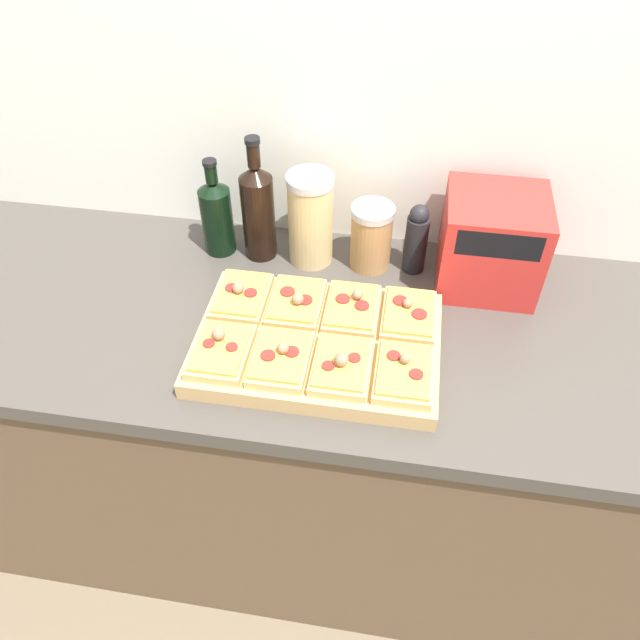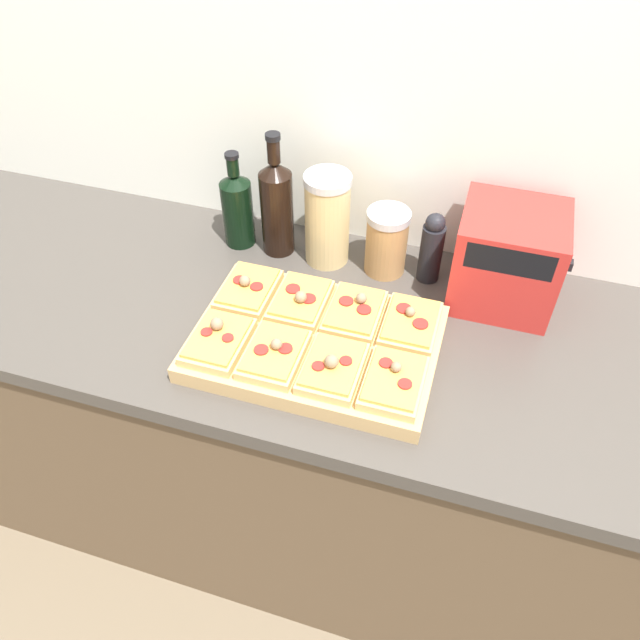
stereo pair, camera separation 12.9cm
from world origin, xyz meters
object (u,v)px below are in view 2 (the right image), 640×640
at_px(grain_jar_tall, 327,219).
at_px(pepper_mill, 432,248).
at_px(toaster_oven, 507,258).
at_px(wine_bottle, 277,206).
at_px(olive_oil_bottle, 237,208).
at_px(cutting_board, 316,343).
at_px(grain_jar_short, 387,242).

distance_m(grain_jar_tall, pepper_mill, 0.25).
bearing_deg(toaster_oven, grain_jar_tall, 177.57).
bearing_deg(grain_jar_tall, pepper_mill, 0.00).
relative_size(pepper_mill, toaster_oven, 0.73).
xyz_separation_m(wine_bottle, grain_jar_tall, (0.12, 0.00, -0.01)).
bearing_deg(olive_oil_bottle, cutting_board, -45.76).
bearing_deg(toaster_oven, olive_oil_bottle, 178.43).
xyz_separation_m(olive_oil_bottle, grain_jar_short, (0.37, 0.00, -0.02)).
bearing_deg(cutting_board, pepper_mill, 58.93).
bearing_deg(wine_bottle, toaster_oven, -1.87).
distance_m(grain_jar_tall, grain_jar_short, 0.15).
distance_m(pepper_mill, toaster_oven, 0.17).
height_order(pepper_mill, toaster_oven, toaster_oven).
height_order(cutting_board, toaster_oven, toaster_oven).
relative_size(olive_oil_bottle, wine_bottle, 0.79).
bearing_deg(wine_bottle, olive_oil_bottle, 180.00).
relative_size(cutting_board, wine_bottle, 1.61).
bearing_deg(cutting_board, grain_jar_tall, 102.42).
bearing_deg(grain_jar_tall, grain_jar_short, 0.00).
relative_size(cutting_board, olive_oil_bottle, 2.03).
bearing_deg(grain_jar_short, olive_oil_bottle, 180.00).
relative_size(cutting_board, toaster_oven, 2.05).
relative_size(grain_jar_tall, toaster_oven, 0.94).
distance_m(cutting_board, grain_jar_tall, 0.32).
bearing_deg(cutting_board, grain_jar_short, 75.64).
xyz_separation_m(olive_oil_bottle, wine_bottle, (0.10, 0.00, 0.03)).
height_order(grain_jar_tall, toaster_oven, grain_jar_tall).
distance_m(olive_oil_bottle, toaster_oven, 0.64).
bearing_deg(pepper_mill, wine_bottle, 180.00).
height_order(olive_oil_bottle, wine_bottle, wine_bottle).
height_order(olive_oil_bottle, pepper_mill, olive_oil_bottle).
distance_m(cutting_board, wine_bottle, 0.37).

